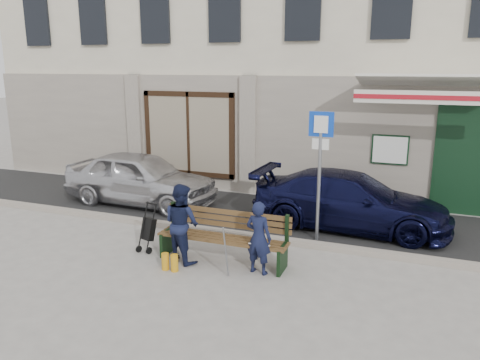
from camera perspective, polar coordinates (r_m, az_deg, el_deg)
The scene contains 11 objects.
ground at distance 8.33m, azimuth -1.52°, elevation -10.76°, with size 80.00×80.00×0.00m, color #9E9991.
asphalt_lane at distance 11.05m, azimuth 4.65°, elevation -4.46°, with size 60.00×3.20×0.01m, color #282828.
curb at distance 9.60m, azimuth 1.93°, elevation -6.95°, with size 60.00×0.18×0.12m, color #9E9384.
building at distance 15.79m, azimuth 10.90°, elevation 19.08°, with size 20.00×8.27×10.00m.
car_silver at distance 12.15m, azimuth -12.05°, elevation 0.24°, with size 1.60×3.97×1.35m, color silver.
car_navy at distance 10.40m, azimuth 13.28°, elevation -2.47°, with size 1.72×4.22×1.22m, color black.
parking_sign at distance 9.25m, azimuth 9.73°, elevation 2.88°, with size 0.48×0.08×2.60m.
bench at distance 8.45m, azimuth -2.42°, elevation -7.01°, with size 2.40×1.17×0.98m.
man at distance 7.94m, azimuth 2.28°, elevation -7.04°, with size 0.46×0.30×1.27m, color #131835.
woman at distance 8.45m, azimuth -7.12°, elevation -5.23°, with size 0.70×0.55×1.44m, color #141A37.
stroller at distance 9.14m, azimuth -11.14°, elevation -6.01°, with size 0.32×0.42×0.91m.
Camera 1 is at (2.92, -6.99, 3.46)m, focal length 35.00 mm.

